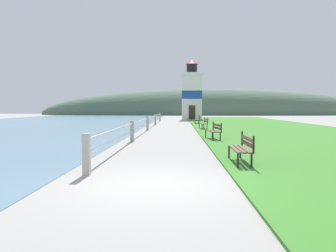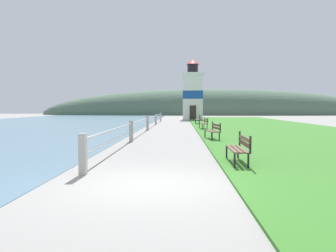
# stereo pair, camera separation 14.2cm
# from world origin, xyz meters

# --- Properties ---
(ground_plane) EXTENTS (160.00, 160.00, 0.00)m
(ground_plane) POSITION_xyz_m (0.00, 0.00, 0.00)
(ground_plane) COLOR gray
(grass_verge) EXTENTS (12.00, 59.15, 0.06)m
(grass_verge) POSITION_xyz_m (7.86, 19.72, 0.03)
(grass_verge) COLOR #387528
(grass_verge) RESTS_ON ground_plane
(water_strip) EXTENTS (24.00, 94.64, 0.01)m
(water_strip) POSITION_xyz_m (-14.36, 19.72, 0.01)
(water_strip) COLOR slate
(water_strip) RESTS_ON ground_plane
(seawall_railing) EXTENTS (0.18, 32.70, 1.06)m
(seawall_railing) POSITION_xyz_m (-1.76, 17.26, 0.64)
(seawall_railing) COLOR #A8A399
(seawall_railing) RESTS_ON ground_plane
(park_bench_near) EXTENTS (0.50, 1.82, 0.94)m
(park_bench_near) POSITION_xyz_m (2.49, 2.69, 0.54)
(park_bench_near) COLOR brown
(park_bench_near) RESTS_ON ground_plane
(park_bench_midway) EXTENTS (0.70, 1.84, 0.94)m
(park_bench_midway) POSITION_xyz_m (2.45, 10.15, 0.54)
(park_bench_midway) COLOR brown
(park_bench_midway) RESTS_ON ground_plane
(park_bench_far) EXTENTS (0.59, 1.85, 0.94)m
(park_bench_far) POSITION_xyz_m (2.56, 18.44, 0.54)
(park_bench_far) COLOR brown
(park_bench_far) RESTS_ON ground_plane
(park_bench_by_lighthouse) EXTENTS (0.53, 1.96, 0.94)m
(park_bench_by_lighthouse) POSITION_xyz_m (2.54, 26.55, 0.54)
(park_bench_by_lighthouse) COLOR brown
(park_bench_by_lighthouse) RESTS_ON ground_plane
(lighthouse) EXTENTS (3.18, 3.18, 8.52)m
(lighthouse) POSITION_xyz_m (2.42, 39.87, 3.70)
(lighthouse) COLOR white
(lighthouse) RESTS_ON ground_plane
(distant_hillside) EXTENTS (80.00, 16.00, 12.00)m
(distant_hillside) POSITION_xyz_m (8.00, 69.43, 0.00)
(distant_hillside) COLOR #4C6651
(distant_hillside) RESTS_ON ground_plane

